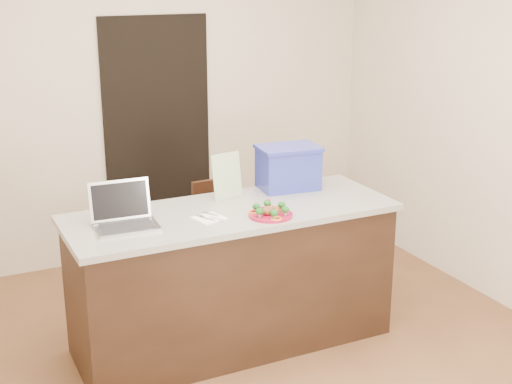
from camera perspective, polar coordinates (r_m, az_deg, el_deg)
name	(u,v)px	position (r m, az deg, el deg)	size (l,w,h in m)	color
ground	(249,359)	(4.60, -0.55, -13.25)	(4.00, 4.00, 0.00)	brown
room_shell	(248,105)	(4.02, -0.61, 7.01)	(4.00, 4.00, 4.00)	white
doorway	(158,138)	(5.99, -7.85, 4.28)	(0.90, 0.02, 2.00)	black
island	(232,277)	(4.59, -1.91, -6.83)	(2.06, 0.76, 0.92)	black
plate	(271,215)	(4.30, 1.18, -1.82)	(0.27, 0.27, 0.02)	maroon
meatballs	(270,210)	(4.29, 1.15, -1.48)	(0.11, 0.10, 0.04)	brown
broccoli	(271,208)	(4.29, 1.18, -1.29)	(0.22, 0.23, 0.04)	#134916
pepper_rings	(271,213)	(4.30, 1.18, -1.70)	(0.24, 0.23, 0.01)	orange
napkin	(209,218)	(4.27, -3.77, -2.10)	(0.17, 0.17, 0.01)	white
fork	(205,217)	(4.27, -4.07, -2.03)	(0.07, 0.15, 0.00)	silver
knife	(215,217)	(4.26, -3.31, -2.02)	(0.07, 0.19, 0.01)	silver
yogurt_bottle	(269,206)	(4.39, 1.01, -1.13)	(0.03, 0.03, 0.07)	white
laptop	(123,214)	(4.21, -10.56, -1.74)	(0.37, 0.30, 0.25)	#AFAFB4
leaflet	(227,176)	(4.59, -2.34, 1.28)	(0.21, 0.00, 0.30)	white
blue_box	(288,167)	(4.81, 2.59, 1.99)	(0.43, 0.33, 0.29)	#2C36A1
chair	(222,231)	(5.29, -2.76, -3.10)	(0.40, 0.40, 0.87)	#331A0F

